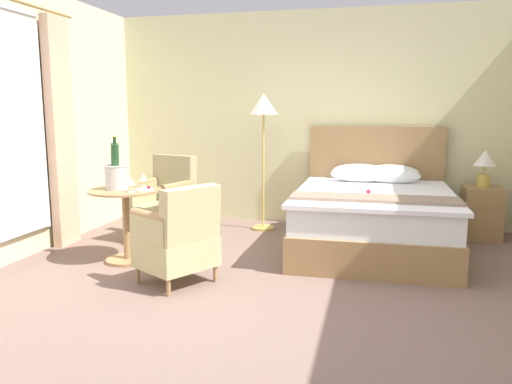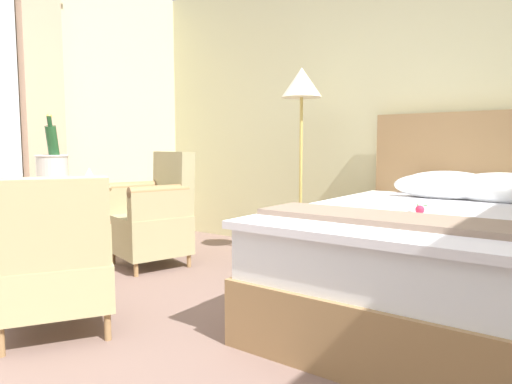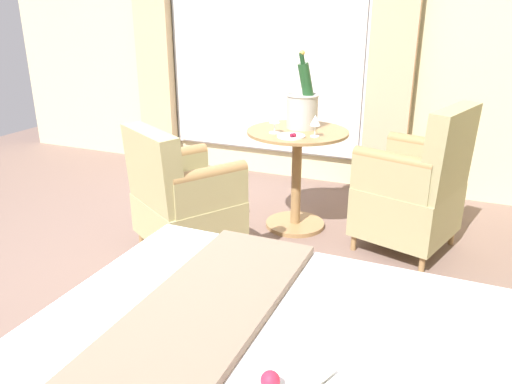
% 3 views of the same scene
% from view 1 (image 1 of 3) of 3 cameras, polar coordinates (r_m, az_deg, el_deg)
% --- Properties ---
extents(ground_plane, '(7.16, 7.16, 0.00)m').
position_cam_1_polar(ground_plane, '(4.02, 1.29, -12.18)').
color(ground_plane, '#765D54').
extents(wall_headboard_side, '(5.38, 0.12, 2.73)m').
position_cam_1_polar(wall_headboard_side, '(6.60, 6.69, 8.29)').
color(wall_headboard_side, beige).
rests_on(wall_headboard_side, ground).
extents(bed, '(1.64, 2.17, 1.28)m').
position_cam_1_polar(bed, '(5.52, 13.26, -2.53)').
color(bed, '#9A7549').
rests_on(bed, ground).
extents(nightstand, '(0.44, 0.44, 0.60)m').
position_cam_1_polar(nightstand, '(6.37, 24.33, -2.14)').
color(nightstand, '#9A7549').
rests_on(nightstand, ground).
extents(bedside_lamp, '(0.25, 0.25, 0.43)m').
position_cam_1_polar(bedside_lamp, '(6.29, 24.69, 3.08)').
color(bedside_lamp, gold).
rests_on(bedside_lamp, nightstand).
extents(floor_lamp_brass, '(0.35, 0.35, 1.68)m').
position_cam_1_polar(floor_lamp_brass, '(6.12, 0.85, 8.77)').
color(floor_lamp_brass, tan).
rests_on(floor_lamp_brass, ground).
extents(side_table_round, '(0.70, 0.70, 0.72)m').
position_cam_1_polar(side_table_round, '(5.04, -14.63, -2.86)').
color(side_table_round, '#9A7549').
rests_on(side_table_round, ground).
extents(champagne_bucket, '(0.23, 0.23, 0.53)m').
position_cam_1_polar(champagne_bucket, '(5.01, -15.72, 2.03)').
color(champagne_bucket, '#B3AFA9').
rests_on(champagne_bucket, side_table_round).
extents(wine_glass_near_bucket, '(0.07, 0.07, 0.13)m').
position_cam_1_polar(wine_glass_near_bucket, '(4.81, -14.09, 1.07)').
color(wine_glass_near_bucket, white).
rests_on(wine_glass_near_bucket, side_table_round).
extents(wine_glass_near_edge, '(0.07, 0.07, 0.14)m').
position_cam_1_polar(wine_glass_near_edge, '(5.06, -12.76, 1.63)').
color(wine_glass_near_edge, white).
rests_on(wine_glass_near_edge, side_table_round).
extents(snack_plate, '(0.18, 0.18, 0.04)m').
position_cam_1_polar(snack_plate, '(4.92, -12.63, 0.31)').
color(snack_plate, white).
rests_on(snack_plate, side_table_round).
extents(armchair_by_window, '(0.71, 0.70, 0.97)m').
position_cam_1_polar(armchair_by_window, '(5.74, -10.36, -1.49)').
color(armchair_by_window, '#9A7549').
rests_on(armchair_by_window, ground).
extents(armchair_facing_bed, '(0.76, 0.76, 0.86)m').
position_cam_1_polar(armchair_facing_bed, '(4.30, -8.82, -5.19)').
color(armchair_facing_bed, '#9A7549').
rests_on(armchair_facing_bed, ground).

